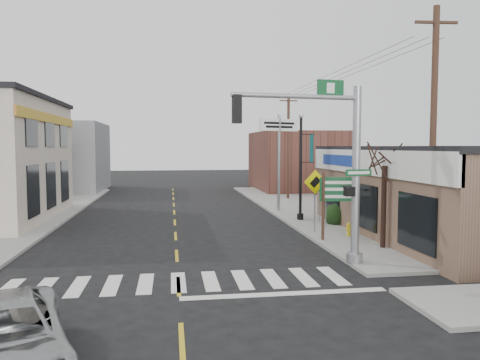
{
  "coord_description": "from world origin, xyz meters",
  "views": [
    {
      "loc": [
        -0.2,
        -13.94,
        4.2
      ],
      "look_at": [
        2.68,
        5.41,
        2.8
      ],
      "focal_mm": 35.0,
      "sensor_mm": 36.0,
      "label": 1
    }
  ],
  "objects": [
    {
      "name": "sidewalk_right",
      "position": [
        9.0,
        13.0,
        0.07
      ],
      "size": [
        6.0,
        38.0,
        0.13
      ],
      "primitive_type": "cube",
      "color": "gray",
      "rests_on": "ground"
    },
    {
      "name": "dance_center_sign",
      "position": [
        6.61,
        15.01,
        4.77
      ],
      "size": [
        2.86,
        0.18,
        6.08
      ],
      "rotation": [
        0.0,
        0.0,
        0.39
      ],
      "color": "gray",
      "rests_on": "sidewalk_right"
    },
    {
      "name": "lamp_post",
      "position": [
        7.01,
        11.19,
        3.58
      ],
      "size": [
        0.77,
        0.61,
        5.95
      ],
      "rotation": [
        0.0,
        0.0,
        -0.27
      ],
      "color": "black",
      "rests_on": "sidewalk_right"
    },
    {
      "name": "bldg_distant_left",
      "position": [
        -11.0,
        32.0,
        3.2
      ],
      "size": [
        9.0,
        10.0,
        6.4
      ],
      "primitive_type": "cube",
      "color": "gray",
      "rests_on": "ground"
    },
    {
      "name": "shrub_front",
      "position": [
        10.39,
        4.71,
        0.56
      ],
      "size": [
        1.15,
        1.15,
        0.86
      ],
      "primitive_type": "ellipsoid",
      "color": "#193313",
      "rests_on": "sidewalk_right"
    },
    {
      "name": "sidewalk_left",
      "position": [
        -9.0,
        13.0,
        0.07
      ],
      "size": [
        6.0,
        38.0,
        0.13
      ],
      "primitive_type": "cube",
      "color": "gray",
      "rests_on": "ground"
    },
    {
      "name": "ped_crossing_sign",
      "position": [
        6.59,
        7.41,
        2.14
      ],
      "size": [
        1.15,
        0.08,
        2.97
      ],
      "rotation": [
        0.0,
        0.0,
        0.14
      ],
      "color": "gray",
      "rests_on": "sidewalk_right"
    },
    {
      "name": "utility_pole_far",
      "position": [
        8.95,
        21.8,
        4.32
      ],
      "size": [
        1.42,
        0.21,
        8.17
      ],
      "rotation": [
        0.0,
        0.0,
        -0.04
      ],
      "color": "#442A1B",
      "rests_on": "sidewalk_right"
    },
    {
      "name": "bare_tree",
      "position": [
        8.27,
        3.67,
        4.03
      ],
      "size": [
        2.48,
        2.48,
        4.96
      ],
      "rotation": [
        0.0,
        0.0,
        0.39
      ],
      "color": "black",
      "rests_on": "sidewalk_right"
    },
    {
      "name": "center_line",
      "position": [
        0.0,
        8.0,
        0.01
      ],
      "size": [
        0.12,
        56.0,
        0.01
      ],
      "primitive_type": "cube",
      "color": "gold",
      "rests_on": "ground"
    },
    {
      "name": "ground",
      "position": [
        0.0,
        0.0,
        0.0
      ],
      "size": [
        140.0,
        140.0,
        0.0
      ],
      "primitive_type": "plane",
      "color": "black",
      "rests_on": "ground"
    },
    {
      "name": "traffic_signal_pole",
      "position": [
        5.45,
        1.54,
        3.9
      ],
      "size": [
        4.99,
        0.38,
        6.33
      ],
      "rotation": [
        0.0,
        0.0,
        0.12
      ],
      "color": "#95969C",
      "rests_on": "sidewalk_right"
    },
    {
      "name": "fire_hydrant",
      "position": [
        7.79,
        6.12,
        0.46
      ],
      "size": [
        0.19,
        0.19,
        0.62
      ],
      "rotation": [
        0.0,
        0.0,
        0.24
      ],
      "color": "yellow",
      "rests_on": "sidewalk_right"
    },
    {
      "name": "utility_pole_near",
      "position": [
        9.5,
        2.3,
        4.86
      ],
      "size": [
        1.6,
        0.24,
        9.22
      ],
      "rotation": [
        0.0,
        0.0,
        -0.08
      ],
      "color": "#4B3625",
      "rests_on": "sidewalk_right"
    },
    {
      "name": "guide_sign",
      "position": [
        7.05,
        5.49,
        2.03
      ],
      "size": [
        1.69,
        0.14,
        2.95
      ],
      "rotation": [
        0.0,
        0.0,
        -0.15
      ],
      "color": "#4A3022",
      "rests_on": "sidewalk_right"
    },
    {
      "name": "bldg_distant_right",
      "position": [
        12.0,
        30.0,
        2.8
      ],
      "size": [
        8.0,
        10.0,
        5.6
      ],
      "primitive_type": "cube",
      "color": "brown",
      "rests_on": "ground"
    },
    {
      "name": "crosswalk",
      "position": [
        0.0,
        0.4,
        0.01
      ],
      "size": [
        11.0,
        2.2,
        0.01
      ],
      "primitive_type": "cube",
      "color": "silver",
      "rests_on": "ground"
    },
    {
      "name": "shrub_back",
      "position": [
        8.4,
        9.55,
        0.58
      ],
      "size": [
        1.2,
        1.2,
        0.9
      ],
      "primitive_type": "ellipsoid",
      "color": "black",
      "rests_on": "sidewalk_right"
    }
  ]
}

